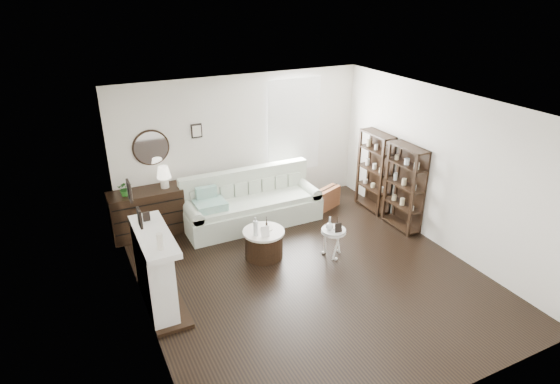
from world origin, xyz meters
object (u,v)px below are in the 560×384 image
sofa (251,206)px  dresser (147,213)px  drum_table (264,243)px  pedestal_table (334,232)px

sofa → dresser: size_ratio=2.01×
drum_table → pedestal_table: size_ratio=1.39×
sofa → dresser: 1.92m
sofa → drum_table: (-0.30, -1.25, -0.09)m
pedestal_table → sofa: bearing=113.4°
sofa → pedestal_table: size_ratio=5.17×
dresser → sofa: bearing=-11.7°
dresser → pedestal_table: bearing=-39.0°
dresser → pedestal_table: (2.63, -2.13, 0.03)m
sofa → dresser: bearing=168.3°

